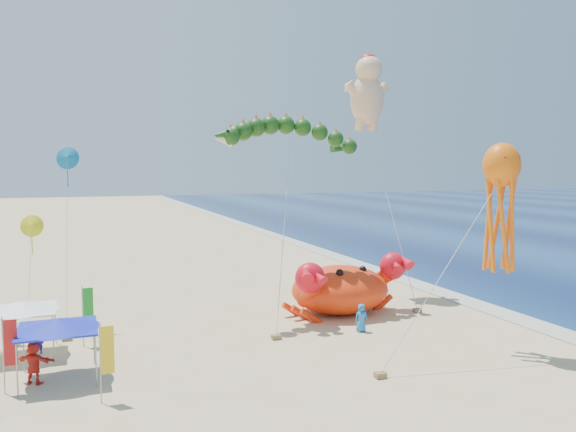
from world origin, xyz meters
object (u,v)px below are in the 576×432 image
at_px(canopy_blue, 57,324).
at_px(canopy_white, 22,306).
at_px(crab_inflatable, 341,288).
at_px(octopus_kite, 500,197).
at_px(dragon_kite, 288,139).
at_px(cherub_kite, 368,91).

relative_size(canopy_blue, canopy_white, 1.04).
height_order(crab_inflatable, octopus_kite, octopus_kite).
bearing_deg(dragon_kite, octopus_kite, -54.83).
height_order(crab_inflatable, canopy_blue, crab_inflatable).
height_order(crab_inflatable, canopy_white, crab_inflatable).
bearing_deg(cherub_kite, canopy_white, -163.51).
relative_size(octopus_kite, canopy_white, 3.05).
xyz_separation_m(dragon_kite, cherub_kite, (7.63, 3.96, 3.77)).
height_order(dragon_kite, octopus_kite, dragon_kite).
distance_m(octopus_kite, canopy_white, 23.98).
distance_m(cherub_kite, canopy_blue, 26.35).
xyz_separation_m(dragon_kite, canopy_white, (-14.86, -2.70, -8.48)).
bearing_deg(dragon_kite, canopy_white, -169.70).
bearing_deg(dragon_kite, crab_inflatable, -17.49).
bearing_deg(crab_inflatable, canopy_blue, -160.84).
height_order(dragon_kite, canopy_blue, dragon_kite).
xyz_separation_m(crab_inflatable, octopus_kite, (4.07, -9.30, 6.07)).
height_order(octopus_kite, canopy_white, octopus_kite).
xyz_separation_m(octopus_kite, canopy_white, (-22.12, 7.61, -5.27)).
bearing_deg(cherub_kite, octopus_kite, -91.45).
height_order(canopy_blue, canopy_white, same).
distance_m(octopus_kite, canopy_blue, 21.37).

